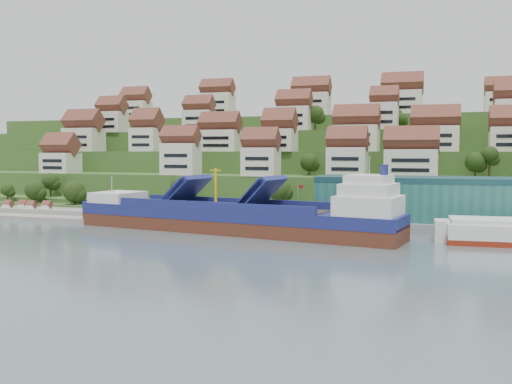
% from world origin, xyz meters
% --- Properties ---
extents(ground, '(300.00, 300.00, 0.00)m').
position_xyz_m(ground, '(0.00, 0.00, 0.00)').
color(ground, slate).
rests_on(ground, ground).
extents(quay, '(180.00, 14.00, 2.20)m').
position_xyz_m(quay, '(20.00, 15.00, 1.10)').
color(quay, gray).
rests_on(quay, ground).
extents(pebble_beach, '(45.00, 20.00, 1.00)m').
position_xyz_m(pebble_beach, '(-58.00, 12.00, 0.50)').
color(pebble_beach, gray).
rests_on(pebble_beach, ground).
extents(hillside, '(260.00, 128.00, 31.00)m').
position_xyz_m(hillside, '(0.00, 103.55, 10.66)').
color(hillside, '#2D4C1E').
rests_on(hillside, ground).
extents(hillside_village, '(157.55, 64.08, 29.59)m').
position_xyz_m(hillside_village, '(3.72, 61.25, 24.69)').
color(hillside_village, silver).
rests_on(hillside_village, ground).
extents(hillside_trees, '(140.27, 62.82, 30.94)m').
position_xyz_m(hillside_trees, '(-10.91, 42.55, 15.80)').
color(hillside_trees, '#243B13').
rests_on(hillside_trees, ground).
extents(warehouse, '(60.00, 15.00, 10.00)m').
position_xyz_m(warehouse, '(52.00, 17.00, 7.20)').
color(warehouse, '#276A62').
rests_on(warehouse, quay).
extents(flagpole, '(1.28, 0.16, 8.00)m').
position_xyz_m(flagpole, '(18.11, 10.00, 6.88)').
color(flagpole, gray).
rests_on(flagpole, quay).
extents(beach_huts, '(14.40, 3.70, 2.20)m').
position_xyz_m(beach_huts, '(-60.00, 10.75, 2.10)').
color(beach_huts, white).
rests_on(beach_huts, pebble_beach).
extents(cargo_ship, '(77.72, 24.21, 17.02)m').
position_xyz_m(cargo_ship, '(7.52, -1.67, 3.25)').
color(cargo_ship, '#532719').
rests_on(cargo_ship, ground).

